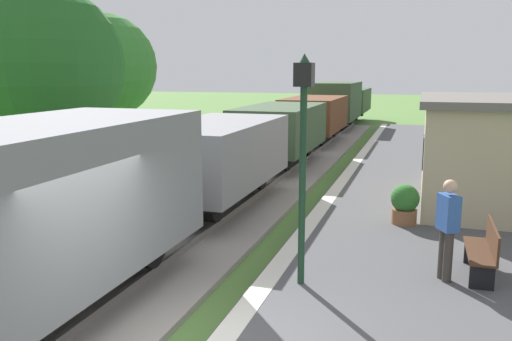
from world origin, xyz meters
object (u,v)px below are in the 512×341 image
(person_waiting, at_px, (447,226))
(lamp_post_near, at_px, (303,129))
(potted_planter, at_px, (405,203))
(tree_trackside_far, at_px, (104,67))
(tree_trackside_mid, at_px, (44,64))
(station_hut, at_px, (488,150))
(freight_train, at_px, (298,122))
(bench_near_hut, at_px, (484,250))

(person_waiting, height_order, lamp_post_near, lamp_post_near)
(person_waiting, distance_m, lamp_post_near, 2.91)
(potted_planter, xyz_separation_m, tree_trackside_far, (-12.53, 7.41, 3.12))
(lamp_post_near, distance_m, tree_trackside_mid, 9.07)
(potted_planter, bearing_deg, tree_trackside_mid, -179.98)
(station_hut, relative_size, lamp_post_near, 1.57)
(freight_train, height_order, station_hut, station_hut)
(freight_train, bearing_deg, potted_planter, -64.66)
(freight_train, relative_size, bench_near_hut, 26.13)
(potted_planter, distance_m, tree_trackside_mid, 10.02)
(station_hut, xyz_separation_m, tree_trackside_mid, (-11.47, -2.77, 2.20))
(bench_near_hut, relative_size, lamp_post_near, 0.41)
(tree_trackside_mid, height_order, tree_trackside_far, tree_trackside_far)
(station_hut, distance_m, person_waiting, 6.12)
(freight_train, height_order, lamp_post_near, lamp_post_near)
(freight_train, relative_size, person_waiting, 22.92)
(station_hut, distance_m, potted_planter, 3.51)
(bench_near_hut, xyz_separation_m, tree_trackside_mid, (-10.91, 2.86, 3.14))
(person_waiting, bearing_deg, tree_trackside_far, -65.68)
(bench_near_hut, xyz_separation_m, person_waiting, (-0.63, -0.35, 0.46))
(bench_near_hut, bearing_deg, lamp_post_near, -157.05)
(tree_trackside_far, bearing_deg, person_waiting, -38.64)
(bench_near_hut, bearing_deg, tree_trackside_far, 143.57)
(freight_train, bearing_deg, station_hut, -47.70)
(person_waiting, height_order, tree_trackside_far, tree_trackside_far)
(freight_train, bearing_deg, tree_trackside_far, -159.81)
(station_hut, relative_size, person_waiting, 3.39)
(person_waiting, relative_size, tree_trackside_far, 0.28)
(station_hut, xyz_separation_m, person_waiting, (-1.18, -5.99, -0.47))
(potted_planter, bearing_deg, person_waiting, -76.62)
(potted_planter, xyz_separation_m, tree_trackside_mid, (-9.52, -0.00, 3.13))
(freight_train, bearing_deg, person_waiting, -67.35)
(freight_train, distance_m, potted_planter, 11.36)
(freight_train, bearing_deg, bench_near_hut, -64.54)
(tree_trackside_mid, distance_m, tree_trackside_far, 8.01)
(person_waiting, relative_size, tree_trackside_mid, 0.29)
(station_hut, bearing_deg, tree_trackside_mid, -166.42)
(tree_trackside_far, bearing_deg, bench_near_hut, -36.43)
(bench_near_hut, distance_m, tree_trackside_far, 17.59)
(bench_near_hut, height_order, tree_trackside_far, tree_trackside_far)
(bench_near_hut, relative_size, person_waiting, 0.88)
(tree_trackside_mid, bearing_deg, potted_planter, 0.02)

